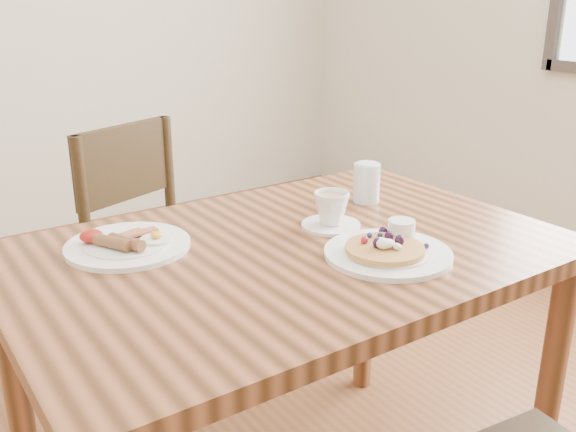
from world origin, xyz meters
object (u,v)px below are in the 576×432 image
at_px(chair_far, 160,250).
at_px(dining_table, 288,287).
at_px(breakfast_plate, 126,244).
at_px(teacup_saucer, 331,211).
at_px(pancake_plate, 389,249).
at_px(water_glass, 367,183).

bearing_deg(chair_far, dining_table, 69.58).
height_order(dining_table, chair_far, chair_far).
xyz_separation_m(breakfast_plate, teacup_saucer, (0.45, -0.14, 0.03)).
bearing_deg(breakfast_plate, dining_table, -31.92).
bearing_deg(chair_far, pancake_plate, 78.85).
bearing_deg(water_glass, teacup_saucer, -153.06).
height_order(chair_far, pancake_plate, chair_far).
bearing_deg(teacup_saucer, dining_table, -164.56).
distance_m(chair_far, pancake_plate, 0.94).
bearing_deg(breakfast_plate, teacup_saucer, -17.73).
relative_size(breakfast_plate, water_glass, 2.63).
distance_m(chair_far, teacup_saucer, 0.76).
bearing_deg(dining_table, breakfast_plate, 148.08).
relative_size(chair_far, teacup_saucer, 6.29).
bearing_deg(breakfast_plate, pancake_plate, -38.22).
xyz_separation_m(chair_far, water_glass, (0.35, -0.58, 0.31)).
bearing_deg(dining_table, pancake_plate, -48.36).
distance_m(breakfast_plate, teacup_saucer, 0.47).
xyz_separation_m(pancake_plate, teacup_saucer, (0.01, 0.21, 0.02)).
bearing_deg(pancake_plate, water_glass, 56.56).
relative_size(dining_table, chair_far, 1.36).
bearing_deg(chair_far, teacup_saucer, 82.13).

